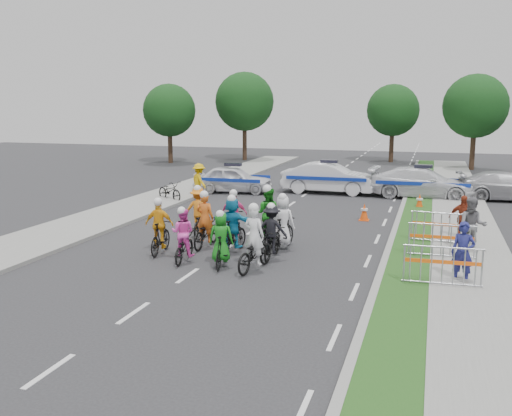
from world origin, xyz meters
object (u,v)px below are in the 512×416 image
(rider_7, at_px, (283,227))
(marshal_hiviz, at_px, (199,181))
(cone_1, at_px, (420,202))
(rider_6, at_px, (206,228))
(civilian_sedan, at_px, (508,186))
(spectator_0, at_px, (463,253))
(rider_4, at_px, (272,237))
(cone_0, at_px, (364,212))
(tree_0, at_px, (169,110))
(rider_2, at_px, (183,241))
(barrier_0, at_px, (442,268))
(tree_1, at_px, (476,106))
(rider_5, at_px, (233,228))
(rider_1, at_px, (221,245))
(police_car_1, at_px, (329,178))
(spectator_2, at_px, (463,218))
(barrier_2, at_px, (441,229))
(tree_3, at_px, (245,102))
(rider_9, at_px, (234,221))
(rider_10, at_px, (199,216))
(police_car_2, at_px, (423,183))
(rider_3, at_px, (160,232))
(rider_8, at_px, (268,222))
(police_car_0, at_px, (233,179))
(tree_4, at_px, (393,110))
(barrier_1, at_px, (441,242))
(rider_0, at_px, (254,248))
(parked_bike, at_px, (170,191))

(rider_7, height_order, marshal_hiviz, rider_7)
(cone_1, bearing_deg, rider_6, -125.09)
(cone_1, bearing_deg, civilian_sedan, 42.21)
(civilian_sedan, xyz_separation_m, spectator_0, (-2.71, -14.71, 0.13))
(rider_4, height_order, cone_0, rider_4)
(tree_0, bearing_deg, rider_2, -63.53)
(rider_2, bearing_deg, spectator_0, 174.70)
(barrier_0, xyz_separation_m, tree_1, (2.30, 29.09, 3.98))
(rider_5, distance_m, cone_1, 11.20)
(rider_1, xyz_separation_m, civilian_sedan, (9.34, 15.14, 0.03))
(police_car_1, bearing_deg, civilian_sedan, -87.73)
(rider_7, distance_m, spectator_2, 6.39)
(rider_4, distance_m, spectator_2, 7.06)
(rider_1, bearing_deg, barrier_2, -152.43)
(rider_5, distance_m, barrier_0, 6.65)
(tree_3, bearing_deg, civilian_sedan, -39.76)
(rider_9, xyz_separation_m, rider_10, (-1.48, 0.35, 0.02))
(police_car_2, bearing_deg, rider_1, 164.06)
(rider_2, bearing_deg, rider_10, -81.58)
(rider_3, bearing_deg, rider_7, -161.87)
(rider_7, relative_size, rider_10, 0.98)
(rider_6, relative_size, spectator_0, 1.15)
(rider_1, height_order, tree_3, tree_3)
(rider_1, relative_size, cone_0, 2.43)
(police_car_1, height_order, marshal_hiviz, marshal_hiviz)
(rider_8, bearing_deg, tree_3, -72.53)
(tree_3, bearing_deg, police_car_0, -73.53)
(rider_7, relative_size, spectator_0, 1.13)
(police_car_2, height_order, tree_4, tree_4)
(barrier_1, bearing_deg, rider_7, -178.13)
(civilian_sedan, height_order, barrier_0, civilian_sedan)
(rider_1, height_order, tree_4, tree_4)
(cone_0, bearing_deg, civilian_sedan, 48.84)
(rider_8, xyz_separation_m, rider_10, (-2.71, 0.41, -0.03))
(rider_5, height_order, police_car_1, rider_5)
(barrier_1, bearing_deg, rider_8, 175.23)
(cone_0, relative_size, tree_0, 0.11)
(rider_1, bearing_deg, rider_5, -90.88)
(rider_0, height_order, barrier_2, rider_0)
(barrier_1, bearing_deg, rider_6, -175.21)
(rider_3, relative_size, spectator_0, 1.09)
(rider_0, relative_size, marshal_hiviz, 1.15)
(rider_0, height_order, tree_0, tree_0)
(rider_4, relative_size, rider_10, 0.92)
(rider_10, xyz_separation_m, tree_4, (4.64, 29.32, 3.47))
(spectator_2, relative_size, tree_0, 0.25)
(police_car_1, xyz_separation_m, barrier_0, (5.63, -15.07, -0.25))
(rider_4, height_order, police_car_0, rider_4)
(rider_9, height_order, barrier_1, rider_9)
(rider_8, height_order, parked_bike, rider_8)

